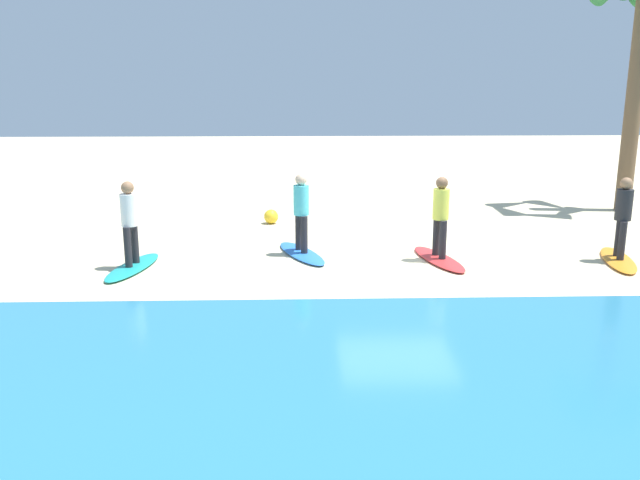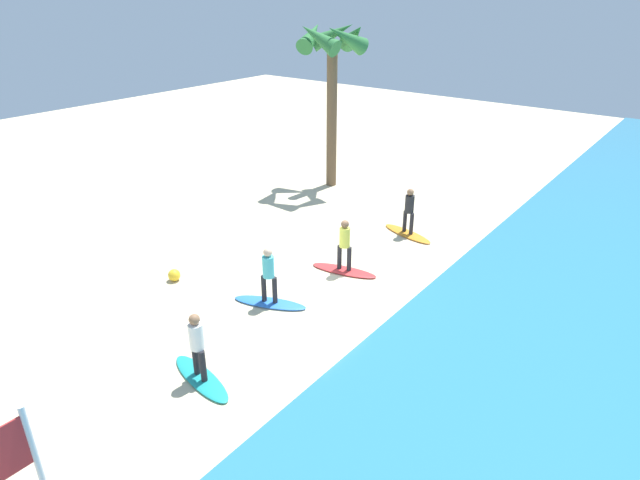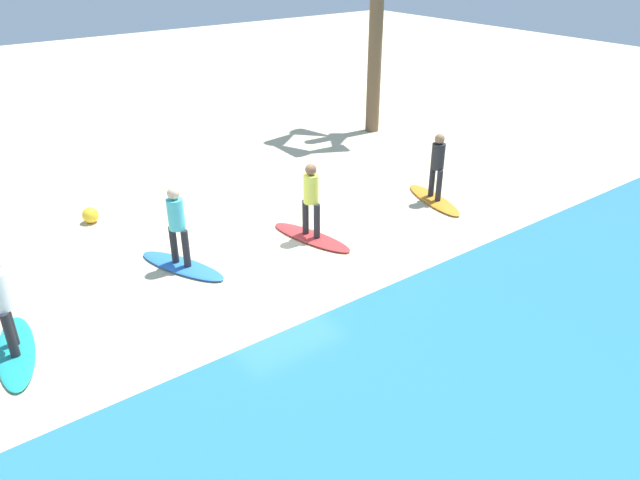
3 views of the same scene
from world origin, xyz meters
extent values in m
plane|color=beige|center=(0.00, 0.00, 0.00)|extent=(60.00, 60.00, 0.00)
ellipsoid|color=orange|center=(-4.37, 0.68, 0.04)|extent=(1.06, 2.17, 0.09)
cylinder|color=#232328|center=(-4.33, 0.84, 0.48)|extent=(0.14, 0.14, 0.78)
cylinder|color=#232328|center=(-4.41, 0.53, 0.48)|extent=(0.14, 0.14, 0.78)
cylinder|color=#262628|center=(-4.37, 0.68, 1.18)|extent=(0.32, 0.32, 0.62)
sphere|color=#9E704C|center=(-4.37, 0.68, 1.61)|extent=(0.24, 0.24, 0.24)
ellipsoid|color=red|center=(-0.74, 0.49, 0.04)|extent=(1.03, 2.17, 0.09)
cylinder|color=#232328|center=(-0.77, 0.65, 0.48)|extent=(0.14, 0.14, 0.78)
cylinder|color=#232328|center=(-0.70, 0.34, 0.48)|extent=(0.14, 0.14, 0.78)
cylinder|color=#E0E04C|center=(-0.74, 0.49, 1.18)|extent=(0.32, 0.32, 0.62)
sphere|color=brown|center=(-0.74, 0.49, 1.61)|extent=(0.24, 0.24, 0.24)
ellipsoid|color=blue|center=(2.06, -0.05, 0.04)|extent=(1.29, 2.16, 0.09)
cylinder|color=#232328|center=(2.00, 0.10, 0.48)|extent=(0.14, 0.14, 0.78)
cylinder|color=#232328|center=(2.12, -0.20, 0.48)|extent=(0.14, 0.14, 0.78)
cylinder|color=#4CC6D1|center=(2.06, -0.05, 1.18)|extent=(0.32, 0.32, 0.62)
sphere|color=beige|center=(2.06, -0.05, 1.61)|extent=(0.24, 0.24, 0.24)
ellipsoid|color=teal|center=(5.37, 0.89, 0.04)|extent=(0.96, 2.17, 0.09)
cylinder|color=#232328|center=(5.40, 1.05, 0.48)|extent=(0.14, 0.14, 0.78)
cylinder|color=#232328|center=(5.34, 0.74, 0.48)|extent=(0.14, 0.14, 0.78)
cylinder|color=white|center=(5.37, 0.89, 1.18)|extent=(0.32, 0.32, 0.62)
sphere|color=#9E704C|center=(5.37, 0.89, 1.61)|extent=(0.24, 0.24, 0.24)
cylinder|color=silver|center=(9.23, 1.77, 1.25)|extent=(0.10, 0.10, 2.50)
cylinder|color=brown|center=(-7.05, -4.69, 3.00)|extent=(0.44, 0.44, 6.00)
cone|color=#2D7538|center=(-6.15, -4.69, 6.25)|extent=(0.70, 1.93, 1.40)
cone|color=#2D7538|center=(-6.77, -3.83, 6.25)|extent=(2.05, 1.26, 1.40)
cone|color=#2D7538|center=(-7.78, -4.16, 6.25)|extent=(1.70, 1.97, 1.40)
cone|color=#2D7538|center=(-7.78, -5.22, 6.25)|extent=(1.70, 1.97, 1.40)
cone|color=#2D7538|center=(-6.77, -5.55, 6.25)|extent=(2.05, 1.26, 1.40)
sphere|color=yellow|center=(2.83, -3.22, 0.18)|extent=(0.37, 0.37, 0.37)
camera|label=1|loc=(2.11, 13.47, 3.62)|focal=37.23mm
camera|label=2|loc=(11.33, 8.87, 7.98)|focal=30.19mm
camera|label=3|loc=(6.08, 9.88, 6.01)|focal=33.60mm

